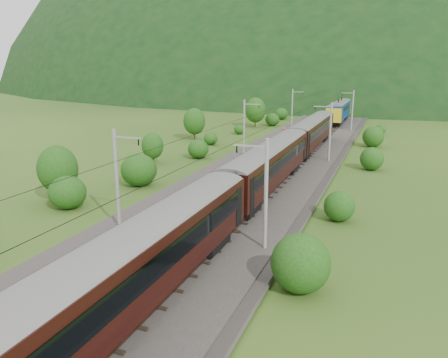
% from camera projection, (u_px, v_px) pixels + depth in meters
% --- Properties ---
extents(ground, '(600.00, 600.00, 0.00)m').
position_uv_depth(ground, '(188.00, 239.00, 33.89)').
color(ground, '#284A17').
rests_on(ground, ground).
extents(railbed, '(14.00, 220.00, 0.30)m').
position_uv_depth(railbed, '(232.00, 201.00, 42.87)').
color(railbed, '#38332D').
rests_on(railbed, ground).
extents(track_left, '(2.40, 220.00, 0.27)m').
position_uv_depth(track_left, '(209.00, 197.00, 43.66)').
color(track_left, brown).
rests_on(track_left, railbed).
extents(track_right, '(2.40, 220.00, 0.27)m').
position_uv_depth(track_right, '(255.00, 202.00, 41.98)').
color(track_right, brown).
rests_on(track_right, railbed).
extents(catenary_left, '(2.54, 192.28, 8.00)m').
position_uv_depth(catenary_left, '(245.00, 126.00, 63.76)').
color(catenary_left, gray).
rests_on(catenary_left, railbed).
extents(catenary_right, '(2.54, 192.28, 8.00)m').
position_uv_depth(catenary_right, '(330.00, 130.00, 59.48)').
color(catenary_right, gray).
rests_on(catenary_right, railbed).
extents(overhead_wires, '(4.83, 198.00, 0.03)m').
position_uv_depth(overhead_wires, '(232.00, 131.00, 41.12)').
color(overhead_wires, black).
rests_on(overhead_wires, ground).
extents(mountain_main, '(504.00, 360.00, 244.00)m').
position_uv_depth(mountain_main, '(372.00, 87.00, 268.48)').
color(mountain_main, '#113316').
rests_on(mountain_main, ground).
extents(mountain_ridge, '(336.00, 280.00, 132.00)m').
position_uv_depth(mountain_ridge, '(216.00, 82.00, 346.50)').
color(mountain_ridge, '#113316').
rests_on(mountain_ridge, ground).
extents(train, '(3.27, 131.93, 5.70)m').
position_uv_depth(train, '(270.00, 157.00, 45.46)').
color(train, black).
rests_on(train, ground).
extents(hazard_post_near, '(0.14, 0.14, 1.36)m').
position_uv_depth(hazard_post_near, '(264.00, 164.00, 55.16)').
color(hazard_post_near, red).
rests_on(hazard_post_near, railbed).
extents(hazard_post_far, '(0.18, 0.18, 1.71)m').
position_uv_depth(hazard_post_far, '(308.00, 135.00, 77.67)').
color(hazard_post_far, red).
rests_on(hazard_post_far, railbed).
extents(signal, '(0.22, 0.22, 1.97)m').
position_uv_depth(signal, '(284.00, 132.00, 78.21)').
color(signal, black).
rests_on(signal, railbed).
extents(vegetation_left, '(12.96, 145.75, 6.44)m').
position_uv_depth(vegetation_left, '(141.00, 156.00, 53.13)').
color(vegetation_left, '#1A4813').
rests_on(vegetation_left, ground).
extents(vegetation_right, '(5.52, 103.84, 3.21)m').
position_uv_depth(vegetation_right, '(347.00, 201.00, 38.93)').
color(vegetation_right, '#1A4813').
rests_on(vegetation_right, ground).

